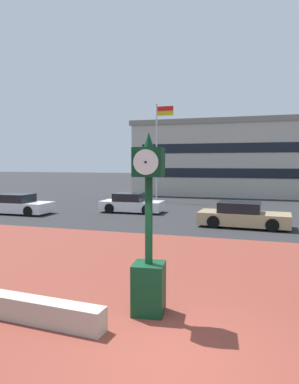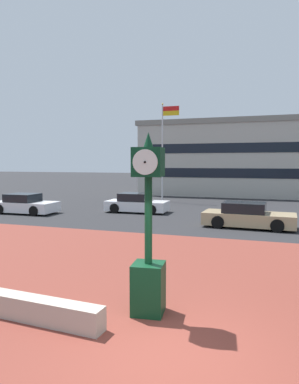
{
  "view_description": "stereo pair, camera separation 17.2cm",
  "coord_description": "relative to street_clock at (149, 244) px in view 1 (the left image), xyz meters",
  "views": [
    {
      "loc": [
        1.38,
        -5.71,
        3.32
      ],
      "look_at": [
        -0.92,
        1.78,
        2.66
      ],
      "focal_mm": 32.79,
      "sensor_mm": 36.0,
      "label": 1
    },
    {
      "loc": [
        1.54,
        -5.65,
        3.32
      ],
      "look_at": [
        -0.92,
        1.78,
        2.66
      ],
      "focal_mm": 32.79,
      "sensor_mm": 36.0,
      "label": 2
    }
  ],
  "objects": [
    {
      "name": "ground_plane",
      "position": [
        0.83,
        -1.45,
        -1.55
      ],
      "size": [
        200.0,
        200.0,
        0.0
      ],
      "primitive_type": "plane",
      "color": "#262628"
    },
    {
      "name": "car_street_near",
      "position": [
        1.56,
        11.34,
        -0.98
      ],
      "size": [
        4.65,
        2.1,
        1.28
      ],
      "rotation": [
        0.0,
        0.0,
        4.66
      ],
      "color": "tan",
      "rests_on": "ground"
    },
    {
      "name": "street_clock",
      "position": [
        0.0,
        0.0,
        0.0
      ],
      "size": [
        0.75,
        0.75,
        3.96
      ],
      "rotation": [
        0.0,
        0.0,
        0.11
      ],
      "color": "#0C381E",
      "rests_on": "ground"
    },
    {
      "name": "car_street_distant",
      "position": [
        -12.55,
        11.98,
        -0.98
      ],
      "size": [
        4.18,
        2.01,
        1.28
      ],
      "rotation": [
        0.0,
        0.0,
        4.72
      ],
      "color": "silver",
      "rests_on": "ground"
    },
    {
      "name": "plaza_brick_paving",
      "position": [
        0.83,
        1.38,
        -1.55
      ],
      "size": [
        44.0,
        13.66,
        0.01
      ],
      "primitive_type": "cube",
      "color": "brown",
      "rests_on": "ground"
    },
    {
      "name": "car_street_far",
      "position": [
        -5.77,
        14.72,
        -0.98
      ],
      "size": [
        4.13,
        1.97,
        1.28
      ],
      "rotation": [
        0.0,
        0.0,
        4.74
      ],
      "color": "silver",
      "rests_on": "ground"
    },
    {
      "name": "flagpole_primary",
      "position": [
        -5.85,
        21.6,
        3.21
      ],
      "size": [
        1.5,
        0.14,
        8.28
      ],
      "color": "silver",
      "rests_on": "ground"
    },
    {
      "name": "civic_building",
      "position": [
        1.53,
        31.58,
        2.2
      ],
      "size": [
        23.34,
        10.98,
        7.5
      ],
      "color": "#B2ADA3",
      "rests_on": "ground"
    },
    {
      "name": "planter_wall",
      "position": [
        -2.14,
        -1.12,
        -1.3
      ],
      "size": [
        3.22,
        0.61,
        0.5
      ],
      "primitive_type": "cube",
      "rotation": [
        0.0,
        0.0,
        -0.06
      ],
      "color": "#ADA393",
      "rests_on": "ground"
    }
  ]
}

